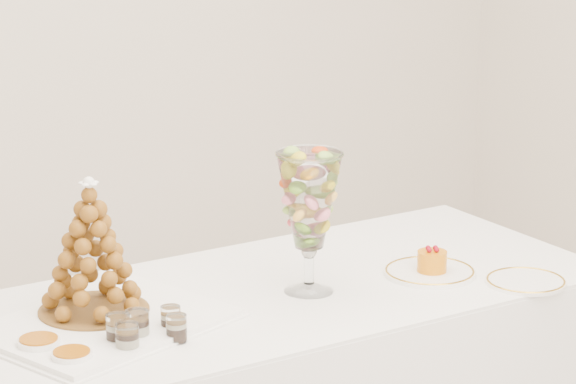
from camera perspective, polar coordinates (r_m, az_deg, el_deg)
lace_tray at (r=3.30m, az=-7.67°, el=-5.47°), size 0.65×0.56×0.02m
macaron_vase at (r=3.44m, az=0.89°, el=-0.44°), size 0.17×0.17×0.36m
cake_plate at (r=3.65m, az=5.94°, el=-3.36°), size 0.25×0.25×0.01m
spare_plate at (r=3.62m, az=9.91°, el=-3.71°), size 0.21×0.21×0.01m
verrine_a at (r=3.17m, az=-7.11°, el=-5.76°), size 0.06×0.06×0.08m
verrine_b at (r=3.19m, az=-6.32°, el=-5.60°), size 0.07×0.07×0.08m
verrine_c at (r=3.24m, az=-4.93°, el=-5.33°), size 0.05×0.05×0.06m
verrine_d at (r=3.12m, az=-6.74°, el=-6.12°), size 0.06×0.06×0.07m
verrine_e at (r=3.18m, az=-4.69°, el=-5.71°), size 0.06×0.06×0.07m
ramekin_back at (r=3.17m, az=-10.38°, el=-6.34°), size 0.10×0.10×0.03m
ramekin_front at (r=3.09m, az=-9.03°, el=-6.89°), size 0.09×0.09×0.03m
croquembouche at (r=3.30m, az=-8.23°, el=-2.29°), size 0.28×0.28×0.34m
mousse_cake at (r=3.63m, az=6.04°, el=-2.88°), size 0.08×0.08×0.07m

